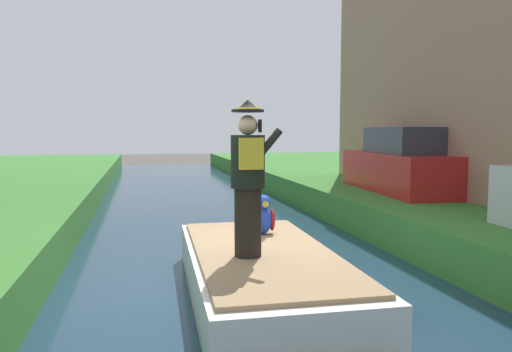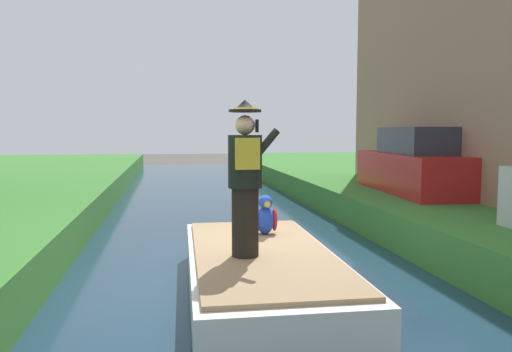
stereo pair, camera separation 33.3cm
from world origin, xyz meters
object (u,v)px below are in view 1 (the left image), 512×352
object	(u,v)px
parrot_plush	(263,217)
person_pirate	(248,179)
parked_car_red	(406,164)
boat	(263,274)

from	to	relation	value
parrot_plush	person_pirate	bearing A→B (deg)	-111.29
person_pirate	parked_car_red	world-z (taller)	person_pirate
parrot_plush	parked_car_red	bearing A→B (deg)	40.25
boat	person_pirate	xyz separation A→B (m)	(-0.24, -0.28, 1.23)
parrot_plush	boat	bearing A→B (deg)	-103.68
person_pirate	parked_car_red	xyz separation A→B (m)	(4.85, 4.91, -0.23)
person_pirate	boat	bearing A→B (deg)	64.72
boat	parrot_plush	xyz separation A→B (m)	(0.22, 0.92, 0.55)
parked_car_red	boat	bearing A→B (deg)	-134.85
parrot_plush	parked_car_red	world-z (taller)	parked_car_red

